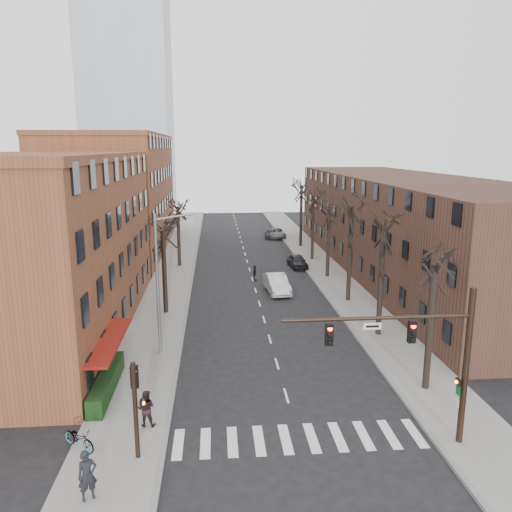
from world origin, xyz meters
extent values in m
plane|color=black|center=(0.00, 0.00, 0.00)|extent=(160.00, 160.00, 0.00)
cube|color=gray|center=(-8.00, 35.00, 0.07)|extent=(4.00, 90.00, 0.15)
cube|color=gray|center=(8.00, 35.00, 0.07)|extent=(4.00, 90.00, 0.15)
cube|color=brown|center=(-16.00, 15.00, 6.00)|extent=(12.00, 26.00, 12.00)
cube|color=brown|center=(-16.00, 44.00, 7.00)|extent=(12.00, 28.00, 14.00)
cube|color=#472A21|center=(16.00, 30.00, 5.00)|extent=(12.00, 50.00, 10.00)
cube|color=#B2B7BF|center=(-22.00, 95.00, 30.00)|extent=(18.00, 18.00, 60.00)
cube|color=maroon|center=(-9.40, 6.00, 0.00)|extent=(1.20, 7.00, 0.15)
cube|color=#183613|center=(-9.50, 5.00, 0.65)|extent=(0.80, 6.00, 1.00)
cylinder|color=black|center=(7.00, -1.00, 3.60)|extent=(0.28, 0.28, 7.20)
cylinder|color=black|center=(3.00, -1.00, 6.00)|extent=(8.00, 0.16, 0.16)
cube|color=black|center=(4.50, -1.00, 5.35)|extent=(0.32, 0.22, 0.95)
cube|color=black|center=(1.00, -1.00, 5.35)|extent=(0.32, 0.22, 0.95)
cube|color=silver|center=(2.80, -1.00, 5.65)|extent=(0.75, 0.04, 0.28)
cube|color=black|center=(6.72, -1.00, 3.00)|extent=(0.12, 0.30, 0.30)
cylinder|color=black|center=(-7.00, -1.00, 2.20)|extent=(0.20, 0.20, 4.40)
cube|color=black|center=(-7.00, -0.82, 3.70)|extent=(0.32, 0.22, 0.95)
cube|color=black|center=(-6.75, -1.00, 2.60)|extent=(0.12, 0.30, 0.30)
cylinder|color=slate|center=(-7.20, 10.00, 4.50)|extent=(0.20, 0.20, 9.00)
cylinder|color=slate|center=(-6.10, 10.00, 8.80)|extent=(2.39, 0.12, 0.46)
cube|color=slate|center=(-5.10, 10.00, 8.50)|extent=(0.50, 0.22, 0.14)
imported|color=silver|center=(1.86, 23.18, 0.82)|extent=(2.16, 5.11, 1.64)
imported|color=black|center=(5.30, 32.57, 0.71)|extent=(2.06, 4.30, 1.42)
imported|color=black|center=(4.47, 51.07, 0.62)|extent=(2.02, 4.39, 1.24)
imported|color=#5C5E64|center=(5.30, 51.08, 0.68)|extent=(2.32, 4.92, 1.36)
imported|color=black|center=(-8.43, -3.45, 1.12)|extent=(0.85, 0.75, 1.95)
imported|color=black|center=(-6.95, 1.42, 1.03)|extent=(0.89, 0.72, 1.75)
imported|color=black|center=(0.19, 27.39, 0.79)|extent=(0.50, 0.96, 1.57)
imported|color=gray|center=(-9.60, -0.18, 0.64)|extent=(1.88, 1.66, 0.98)
camera|label=1|loc=(-3.59, -20.01, 12.87)|focal=35.00mm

